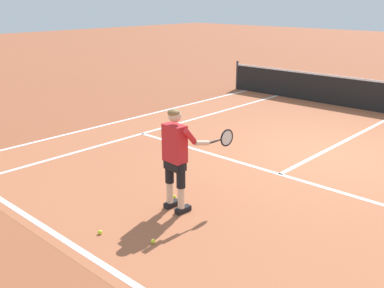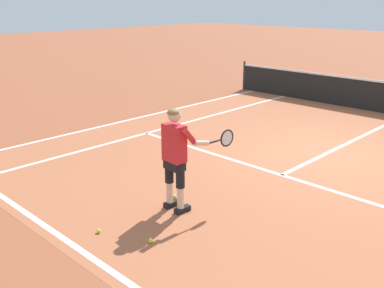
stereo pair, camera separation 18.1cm
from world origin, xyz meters
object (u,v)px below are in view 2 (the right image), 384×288
at_px(tennis_ball_near_feet, 174,196).
at_px(tennis_ball_by_baseline, 99,231).
at_px(tennis_ball_mid_court, 151,241).
at_px(tennis_player, 176,153).

xyz_separation_m(tennis_ball_near_feet, tennis_ball_by_baseline, (0.07, -1.62, 0.00)).
height_order(tennis_ball_by_baseline, tennis_ball_mid_court, same).
bearing_deg(tennis_ball_mid_court, tennis_ball_by_baseline, -155.10).
relative_size(tennis_player, tennis_ball_by_baseline, 25.95).
xyz_separation_m(tennis_player, tennis_ball_by_baseline, (-0.27, -1.35, -0.96)).
bearing_deg(tennis_ball_mid_court, tennis_ball_near_feet, 123.55).
bearing_deg(tennis_ball_near_feet, tennis_ball_by_baseline, -87.60).
bearing_deg(tennis_ball_near_feet, tennis_player, -38.58).
bearing_deg(tennis_player, tennis_ball_near_feet, 141.42).
bearing_deg(tennis_player, tennis_ball_by_baseline, -101.46).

